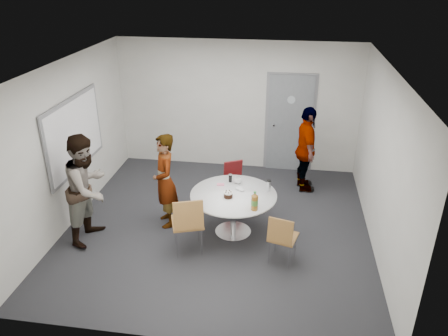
% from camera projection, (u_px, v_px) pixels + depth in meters
% --- Properties ---
extents(floor, '(5.00, 5.00, 0.00)m').
position_uv_depth(floor, '(218.00, 226.00, 7.41)').
color(floor, black).
rests_on(floor, ground).
extents(ceiling, '(5.00, 5.00, 0.00)m').
position_uv_depth(ceiling, '(217.00, 67.00, 6.25)').
color(ceiling, silver).
rests_on(ceiling, wall_back).
extents(wall_back, '(5.00, 0.00, 5.00)m').
position_uv_depth(wall_back, '(237.00, 106.00, 9.06)').
color(wall_back, beige).
rests_on(wall_back, floor).
extents(wall_left, '(0.00, 5.00, 5.00)m').
position_uv_depth(wall_left, '(68.00, 144.00, 7.17)').
color(wall_left, beige).
rests_on(wall_left, floor).
extents(wall_right, '(0.00, 5.00, 5.00)m').
position_uv_depth(wall_right, '(383.00, 163.00, 6.49)').
color(wall_right, beige).
rests_on(wall_right, floor).
extents(wall_front, '(5.00, 0.00, 5.00)m').
position_uv_depth(wall_front, '(179.00, 247.00, 4.60)').
color(wall_front, beige).
rests_on(wall_front, floor).
extents(door, '(1.02, 0.17, 2.12)m').
position_uv_depth(door, '(290.00, 124.00, 9.04)').
color(door, slate).
rests_on(door, wall_back).
extents(whiteboard, '(0.04, 1.90, 1.25)m').
position_uv_depth(whiteboard, '(75.00, 134.00, 7.30)').
color(whiteboard, gray).
rests_on(whiteboard, wall_left).
extents(table, '(1.38, 1.38, 1.03)m').
position_uv_depth(table, '(235.00, 200.00, 6.97)').
color(table, white).
rests_on(table, floor).
extents(chair_near_left, '(0.59, 0.62, 0.97)m').
position_uv_depth(chair_near_left, '(188.00, 220.00, 6.48)').
color(chair_near_left, brown).
rests_on(chair_near_left, floor).
extents(chair_near_right, '(0.47, 0.50, 0.81)m').
position_uv_depth(chair_near_right, '(282.00, 235.00, 6.30)').
color(chair_near_right, brown).
rests_on(chair_near_right, floor).
extents(chair_far, '(0.51, 0.52, 0.78)m').
position_uv_depth(chair_far, '(235.00, 178.00, 8.02)').
color(chair_far, maroon).
rests_on(chair_far, floor).
extents(person_main, '(0.61, 0.70, 1.61)m').
position_uv_depth(person_main, '(165.00, 181.00, 7.16)').
color(person_main, '#A5C6EA').
rests_on(person_main, floor).
extents(person_left, '(0.78, 0.94, 1.78)m').
position_uv_depth(person_left, '(88.00, 188.00, 6.77)').
color(person_left, white).
rests_on(person_left, floor).
extents(person_right, '(0.58, 1.04, 1.68)m').
position_uv_depth(person_right, '(306.00, 150.00, 8.27)').
color(person_right, black).
rests_on(person_right, floor).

